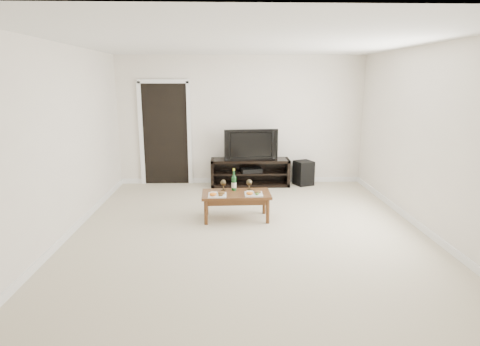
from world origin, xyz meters
name	(u,v)px	position (x,y,z in m)	size (l,w,h in m)	color
floor	(248,230)	(0.00, 0.00, 0.00)	(5.50, 5.50, 0.00)	beige
back_wall	(241,121)	(0.00, 2.77, 1.30)	(5.00, 0.04, 2.60)	silver
ceiling	(249,40)	(0.00, 0.00, 2.62)	(5.00, 5.50, 0.04)	white
doorway	(165,135)	(-1.55, 2.73, 1.02)	(0.90, 0.02, 2.05)	black
media_console	(250,172)	(0.17, 2.50, 0.28)	(1.59, 0.45, 0.55)	black
television	(250,144)	(0.17, 2.50, 0.86)	(1.08, 0.14, 0.62)	black
av_receiver	(251,170)	(0.20, 2.48, 0.33)	(0.40, 0.30, 0.08)	black
subwoofer	(303,173)	(1.28, 2.51, 0.25)	(0.33, 0.33, 0.50)	black
coffee_table	(236,206)	(-0.16, 0.47, 0.21)	(1.05, 0.57, 0.42)	brown
plate_left	(217,194)	(-0.45, 0.33, 0.45)	(0.27, 0.27, 0.07)	white
plate_right	(254,193)	(0.10, 0.36, 0.45)	(0.27, 0.27, 0.07)	white
wine_bottle	(234,180)	(-0.19, 0.63, 0.59)	(0.07, 0.07, 0.35)	#103C18
goblet_left	(223,185)	(-0.36, 0.64, 0.51)	(0.09, 0.09, 0.17)	#3D3421
goblet_right	(249,185)	(0.05, 0.65, 0.51)	(0.09, 0.09, 0.17)	#3D3421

